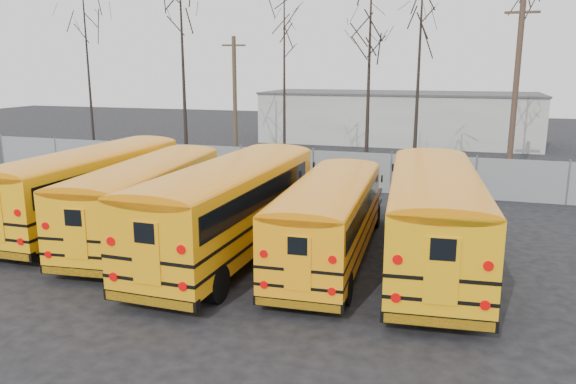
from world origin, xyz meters
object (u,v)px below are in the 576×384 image
(bus_d, at_px, (330,213))
(utility_pole_left, at_px, (235,102))
(bus_c, at_px, (232,200))
(bus_b, at_px, (148,193))
(bus_a, at_px, (93,181))
(bus_e, at_px, (434,209))
(utility_pole_right, at_px, (515,93))

(bus_d, relative_size, utility_pole_left, 1.27)
(bus_c, height_order, bus_d, bus_c)
(bus_b, bearing_deg, bus_d, -9.38)
(bus_c, height_order, utility_pole_left, utility_pole_left)
(bus_a, bearing_deg, bus_e, -3.48)
(bus_b, relative_size, bus_e, 0.92)
(bus_a, height_order, bus_b, bus_a)
(bus_a, bearing_deg, bus_d, -7.68)
(bus_d, xyz_separation_m, utility_pole_right, (6.28, 14.40, 3.22))
(bus_b, xyz_separation_m, utility_pole_right, (13.14, 13.95, 3.13))
(bus_a, height_order, bus_e, bus_e)
(bus_c, height_order, bus_e, bus_c)
(bus_e, xyz_separation_m, utility_pole_left, (-12.61, 14.30, 2.21))
(bus_b, xyz_separation_m, bus_c, (3.63, -0.79, 0.16))
(bus_e, height_order, utility_pole_right, utility_pole_right)
(bus_a, xyz_separation_m, bus_b, (2.96, -0.83, -0.11))
(bus_c, bearing_deg, bus_b, 169.17)
(bus_a, distance_m, bus_b, 3.08)
(utility_pole_left, xyz_separation_m, utility_pole_right, (15.73, -0.44, 0.77))
(bus_c, distance_m, utility_pole_right, 17.79)
(bus_b, bearing_deg, bus_e, -5.06)
(bus_e, bearing_deg, bus_a, 171.48)
(utility_pole_left, bearing_deg, bus_a, -108.12)
(bus_e, relative_size, utility_pole_right, 1.23)
(bus_a, distance_m, bus_e, 13.00)
(bus_a, bearing_deg, bus_b, -15.94)
(utility_pole_right, bearing_deg, bus_a, -141.90)
(bus_a, xyz_separation_m, bus_c, (6.59, -1.62, 0.05))
(bus_e, distance_m, utility_pole_left, 19.19)
(utility_pole_left, bearing_deg, bus_b, -96.35)
(bus_a, relative_size, utility_pole_right, 1.19)
(bus_d, bearing_deg, bus_a, 169.66)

